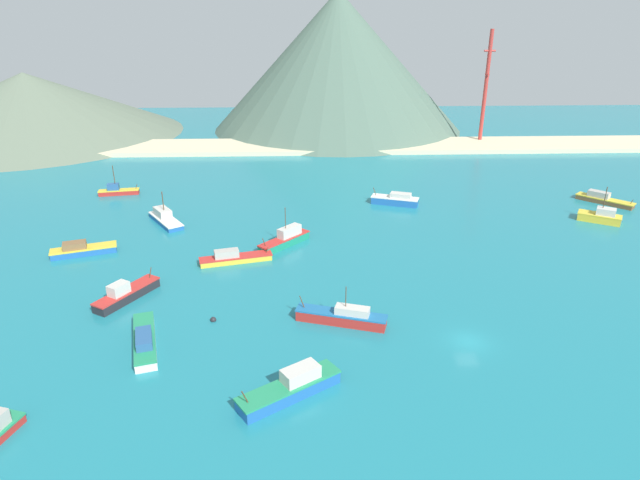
{
  "coord_description": "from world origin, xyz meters",
  "views": [
    {
      "loc": [
        -19.14,
        -52.21,
        34.97
      ],
      "look_at": [
        -16.13,
        28.46,
        1.04
      ],
      "focal_mm": 30.36,
      "sensor_mm": 36.0,
      "label": 1
    }
  ],
  "objects_px": {
    "fishing_boat_8": "(82,250)",
    "radio_tower": "(486,87)",
    "fishing_boat_3": "(234,258)",
    "fishing_boat_1": "(396,200)",
    "fishing_boat_6": "(286,239)",
    "fishing_boat_9": "(126,294)",
    "fishing_boat_13": "(343,317)",
    "fishing_boat_5": "(165,218)",
    "fishing_boat_10": "(118,191)",
    "fishing_boat_0": "(292,387)",
    "fishing_boat_4": "(601,216)",
    "buoy_0": "(213,320)",
    "fishing_boat_7": "(603,199)",
    "fishing_boat_2": "(145,340)"
  },
  "relations": [
    {
      "from": "fishing_boat_5",
      "to": "fishing_boat_13",
      "type": "distance_m",
      "value": 46.19
    },
    {
      "from": "fishing_boat_6",
      "to": "fishing_boat_9",
      "type": "relative_size",
      "value": 0.92
    },
    {
      "from": "fishing_boat_4",
      "to": "fishing_boat_9",
      "type": "distance_m",
      "value": 81.75
    },
    {
      "from": "fishing_boat_5",
      "to": "fishing_boat_6",
      "type": "height_order",
      "value": "fishing_boat_6"
    },
    {
      "from": "fishing_boat_3",
      "to": "fishing_boat_5",
      "type": "xyz_separation_m",
      "value": [
        -14.3,
        17.35,
        0.16
      ]
    },
    {
      "from": "fishing_boat_8",
      "to": "fishing_boat_9",
      "type": "xyz_separation_m",
      "value": [
        11.19,
        -15.13,
        0.15
      ]
    },
    {
      "from": "fishing_boat_13",
      "to": "fishing_boat_6",
      "type": "bearing_deg",
      "value": 107.0
    },
    {
      "from": "fishing_boat_9",
      "to": "fishing_boat_7",
      "type": "bearing_deg",
      "value": 23.59
    },
    {
      "from": "fishing_boat_3",
      "to": "fishing_boat_9",
      "type": "bearing_deg",
      "value": -138.8
    },
    {
      "from": "fishing_boat_1",
      "to": "buoy_0",
      "type": "height_order",
      "value": "fishing_boat_1"
    },
    {
      "from": "fishing_boat_6",
      "to": "fishing_boat_5",
      "type": "bearing_deg",
      "value": 153.08
    },
    {
      "from": "fishing_boat_3",
      "to": "fishing_boat_7",
      "type": "height_order",
      "value": "fishing_boat_7"
    },
    {
      "from": "fishing_boat_8",
      "to": "fishing_boat_13",
      "type": "relative_size",
      "value": 0.89
    },
    {
      "from": "fishing_boat_6",
      "to": "fishing_boat_7",
      "type": "distance_m",
      "value": 65.62
    },
    {
      "from": "fishing_boat_4",
      "to": "fishing_boat_10",
      "type": "xyz_separation_m",
      "value": [
        -92.35,
        19.39,
        -0.23
      ]
    },
    {
      "from": "fishing_boat_0",
      "to": "buoy_0",
      "type": "distance_m",
      "value": 17.46
    },
    {
      "from": "fishing_boat_7",
      "to": "buoy_0",
      "type": "bearing_deg",
      "value": -149.36
    },
    {
      "from": "fishing_boat_0",
      "to": "fishing_boat_4",
      "type": "relative_size",
      "value": 1.39
    },
    {
      "from": "fishing_boat_1",
      "to": "fishing_boat_8",
      "type": "height_order",
      "value": "fishing_boat_1"
    },
    {
      "from": "fishing_boat_5",
      "to": "fishing_boat_8",
      "type": "height_order",
      "value": "fishing_boat_5"
    },
    {
      "from": "fishing_boat_4",
      "to": "fishing_boat_10",
      "type": "height_order",
      "value": "fishing_boat_4"
    },
    {
      "from": "fishing_boat_2",
      "to": "fishing_boat_9",
      "type": "xyz_separation_m",
      "value": [
        -5.3,
        11.02,
        0.11
      ]
    },
    {
      "from": "fishing_boat_13",
      "to": "fishing_boat_1",
      "type": "bearing_deg",
      "value": 72.53
    },
    {
      "from": "fishing_boat_2",
      "to": "fishing_boat_10",
      "type": "xyz_separation_m",
      "value": [
        -20.18,
        56.54,
        -0.0
      ]
    },
    {
      "from": "fishing_boat_10",
      "to": "fishing_boat_0",
      "type": "bearing_deg",
      "value": -60.66
    },
    {
      "from": "fishing_boat_4",
      "to": "fishing_boat_7",
      "type": "xyz_separation_m",
      "value": [
        6.0,
        10.32,
        -0.26
      ]
    },
    {
      "from": "fishing_boat_3",
      "to": "fishing_boat_8",
      "type": "distance_m",
      "value": 24.41
    },
    {
      "from": "fishing_boat_4",
      "to": "fishing_boat_13",
      "type": "height_order",
      "value": "fishing_boat_4"
    },
    {
      "from": "radio_tower",
      "to": "fishing_boat_7",
      "type": "bearing_deg",
      "value": -81.32
    },
    {
      "from": "fishing_boat_1",
      "to": "fishing_boat_9",
      "type": "bearing_deg",
      "value": -138.49
    },
    {
      "from": "fishing_boat_6",
      "to": "fishing_boat_13",
      "type": "relative_size",
      "value": 0.78
    },
    {
      "from": "fishing_boat_6",
      "to": "fishing_boat_9",
      "type": "distance_m",
      "value": 27.06
    },
    {
      "from": "fishing_boat_0",
      "to": "fishing_boat_9",
      "type": "bearing_deg",
      "value": 137.53
    },
    {
      "from": "fishing_boat_0",
      "to": "fishing_boat_3",
      "type": "xyz_separation_m",
      "value": [
        -9.11,
        31.48,
        -0.28
      ]
    },
    {
      "from": "fishing_boat_1",
      "to": "fishing_boat_2",
      "type": "distance_m",
      "value": 60.51
    },
    {
      "from": "fishing_boat_9",
      "to": "buoy_0",
      "type": "height_order",
      "value": "fishing_boat_9"
    },
    {
      "from": "fishing_boat_1",
      "to": "fishing_boat_7",
      "type": "relative_size",
      "value": 1.02
    },
    {
      "from": "fishing_boat_3",
      "to": "buoy_0",
      "type": "distance_m",
      "value": 17.09
    },
    {
      "from": "fishing_boat_1",
      "to": "buoy_0",
      "type": "bearing_deg",
      "value": -124.74
    },
    {
      "from": "fishing_boat_2",
      "to": "fishing_boat_6",
      "type": "xyz_separation_m",
      "value": [
        15.35,
        28.5,
        0.28
      ]
    },
    {
      "from": "fishing_boat_6",
      "to": "fishing_boat_9",
      "type": "bearing_deg",
      "value": -139.73
    },
    {
      "from": "buoy_0",
      "to": "fishing_boat_13",
      "type": "bearing_deg",
      "value": -4.13
    },
    {
      "from": "fishing_boat_7",
      "to": "buoy_0",
      "type": "height_order",
      "value": "fishing_boat_7"
    },
    {
      "from": "fishing_boat_1",
      "to": "fishing_boat_6",
      "type": "height_order",
      "value": "fishing_boat_6"
    },
    {
      "from": "radio_tower",
      "to": "fishing_boat_0",
      "type": "bearing_deg",
      "value": -115.8
    },
    {
      "from": "fishing_boat_0",
      "to": "fishing_boat_6",
      "type": "bearing_deg",
      "value": 92.11
    },
    {
      "from": "fishing_boat_8",
      "to": "radio_tower",
      "type": "bearing_deg",
      "value": 40.89
    },
    {
      "from": "fishing_boat_7",
      "to": "fishing_boat_5",
      "type": "bearing_deg",
      "value": -174.76
    },
    {
      "from": "fishing_boat_8",
      "to": "fishing_boat_10",
      "type": "distance_m",
      "value": 30.62
    },
    {
      "from": "fishing_boat_6",
      "to": "buoy_0",
      "type": "height_order",
      "value": "fishing_boat_6"
    }
  ]
}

